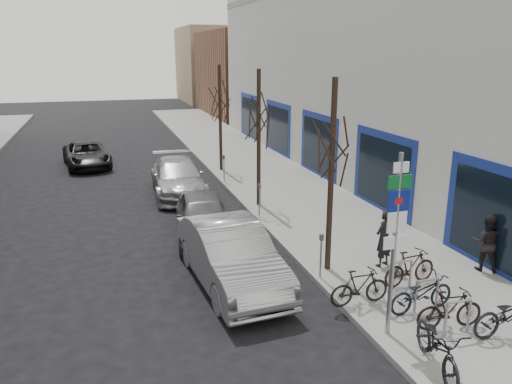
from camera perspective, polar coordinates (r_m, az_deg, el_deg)
ground at (r=10.92m, az=3.32°, el=-18.41°), size 120.00×120.00×0.00m
sidewalk_east at (r=20.89m, az=5.27°, el=-1.14°), size 5.00×70.00×0.15m
commercial_building at (r=31.75m, az=22.91°, el=12.54°), size 20.00×32.00×10.00m
brick_building_far at (r=51.13m, az=1.27°, el=13.39°), size 12.00×14.00×8.00m
tan_building_far at (r=65.62m, az=-2.60°, el=14.35°), size 13.00×12.00×9.00m
highway_sign_pole at (r=10.78m, az=15.63°, el=-4.74°), size 0.55×0.10×4.20m
bike_rack at (r=12.70m, az=18.94°, el=-10.67°), size 0.66×2.26×0.83m
tree_near at (r=13.44m, az=8.80°, el=6.92°), size 1.80×1.80×5.50m
tree_mid at (r=19.44m, az=0.32°, el=9.80°), size 1.80×1.80×5.50m
tree_far at (r=25.68m, az=-4.16°, el=11.22°), size 1.80×1.80×5.50m
meter_front at (r=13.67m, az=7.45°, el=-6.78°), size 0.10×0.08×1.27m
meter_mid at (r=18.52m, az=0.38°, el=-0.57°), size 0.10×0.08×1.27m
meter_back at (r=23.65m, az=-3.68°, el=3.01°), size 0.10×0.08×1.27m
bike_near_left at (r=10.59m, az=20.12°, el=-15.81°), size 1.06×2.06×1.20m
bike_near_right at (r=12.12m, az=21.28°, el=-12.36°), size 1.63×0.65×0.96m
bike_mid_curb at (r=12.64m, az=18.42°, el=-10.59°), size 1.80×0.68×1.08m
bike_mid_inner at (r=12.58m, az=11.76°, el=-10.53°), size 1.57×0.47×0.95m
bike_far_curb at (r=12.38m, az=27.19°, el=-11.92°), size 1.93×0.59×1.18m
bike_far_inner at (r=13.89m, az=17.18°, el=-8.21°), size 1.70×0.68×1.00m
parked_car_front at (r=13.54m, az=-2.91°, el=-7.18°), size 2.19×5.29×1.70m
parked_car_mid at (r=16.96m, az=-6.05°, el=-2.75°), size 2.36×4.68×1.53m
parked_car_back at (r=22.29m, az=-8.93°, el=1.68°), size 2.43×5.43×1.55m
lane_car at (r=28.99m, az=-18.79°, el=4.08°), size 2.81×5.04×1.33m
pedestrian_near at (r=14.74m, az=14.39°, el=-5.15°), size 0.73×0.62×1.68m
pedestrian_far at (r=15.44m, az=24.82°, el=-5.24°), size 0.74×0.71×1.66m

